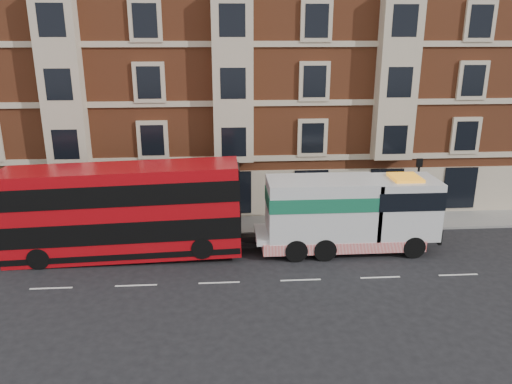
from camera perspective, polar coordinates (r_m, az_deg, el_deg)
The scene contains 8 objects.
ground at distance 24.73m, azimuth -4.23°, elevation -10.30°, with size 120.00×120.00×0.00m, color black.
sidewalk at distance 31.53m, azimuth -4.22°, elevation -3.81°, with size 90.00×3.00×0.15m, color slate.
victorian_terrace at distance 36.90m, azimuth -3.76°, elevation 15.24°, with size 45.00×12.00×20.40m.
lamp_post_west at distance 30.10m, azimuth -15.83°, elevation -0.25°, with size 0.35×0.15×4.35m.
lamp_post_east at distance 31.69m, azimuth 17.92°, elevation 0.45°, with size 0.35×0.15×4.35m.
double_decker_bus at distance 27.36m, azimuth -14.99°, elevation -2.01°, with size 12.38×2.84×5.01m.
tow_truck at distance 27.82m, azimuth 10.29°, elevation -2.37°, with size 9.91×2.93×4.13m.
pedestrian at distance 31.97m, azimuth -24.38°, elevation -3.24°, with size 0.65×0.43×1.78m, color black.
Camera 1 is at (0.27, -21.87, 11.54)m, focal length 35.00 mm.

